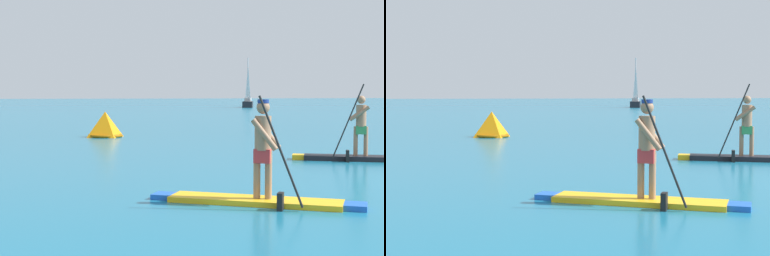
% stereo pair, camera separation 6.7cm
% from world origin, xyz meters
% --- Properties ---
extents(paddleboarder_near_left, '(3.09, 2.24, 1.78)m').
position_xyz_m(paddleboarder_near_left, '(-5.09, -0.41, 0.36)').
color(paddleboarder_near_left, yellow).
rests_on(paddleboarder_near_left, ground).
extents(paddleboarder_mid_center, '(2.92, 1.84, 2.02)m').
position_xyz_m(paddleboarder_mid_center, '(-0.34, 4.57, 0.33)').
color(paddleboarder_mid_center, black).
rests_on(paddleboarder_mid_center, ground).
extents(race_marker_buoy, '(1.46, 1.46, 1.04)m').
position_xyz_m(race_marker_buoy, '(-5.47, 14.82, 0.45)').
color(race_marker_buoy, orange).
rests_on(race_marker_buoy, ground).
extents(sailboat_right_horizon, '(3.25, 5.31, 6.53)m').
position_xyz_m(sailboat_right_horizon, '(19.89, 63.35, 0.87)').
color(sailboat_right_horizon, black).
rests_on(sailboat_right_horizon, ground).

